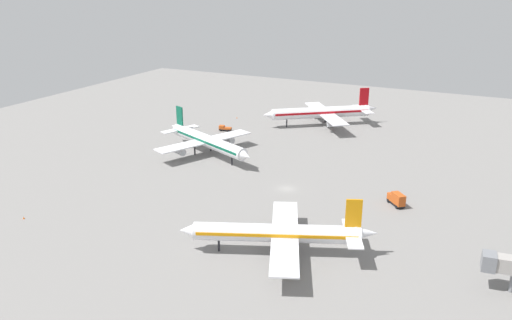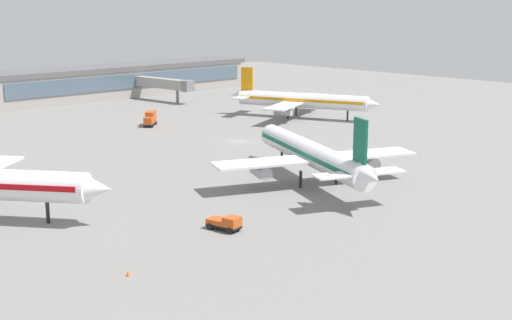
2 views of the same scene
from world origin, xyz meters
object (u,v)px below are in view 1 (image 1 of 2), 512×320
Objects in this scene: airplane_distant at (279,233)px; catering_truck at (397,199)px; airplane_taxiing at (322,112)px; pushback_tractor at (225,128)px; safety_cone_mid_apron at (24,218)px; airplane_at_gate at (207,141)px; safety_cone_near_gate at (237,118)px.

airplane_distant is 37.65m from catering_truck.
pushback_tractor is (-22.80, 28.98, -3.94)m from airplane_taxiing.
pushback_tractor is (72.25, 53.29, -3.42)m from airplane_distant.
safety_cone_mid_apron is (-83.93, 5.62, -0.67)m from pushback_tractor.
airplane_taxiing is at bearing -153.06° from pushback_tractor.
airplane_taxiing is 1.00× the size of airplane_distant.
airplane_taxiing reaches higher than airplane_at_gate.
airplane_distant reaches higher than safety_cone_mid_apron.
pushback_tractor is at bearing 1.06° from airplane_taxiing.
airplane_taxiing is 34.00m from safety_cone_near_gate.
catering_truck is at bearing 12.03° from airplane_at_gate.
airplane_taxiing is 112.30m from safety_cone_mid_apron.
airplane_at_gate is 45.41m from safety_cone_near_gate.
airplane_taxiing reaches higher than airplane_distant.
safety_cone_near_gate is at bearing -28.04° from airplane_taxiing.
airplane_at_gate is 7.24× the size of catering_truck.
airplane_taxiing is (48.71, -20.58, 0.31)m from airplane_at_gate.
safety_cone_near_gate is (89.73, 57.58, -4.09)m from airplane_distant.
airplane_at_gate reaches higher than safety_cone_near_gate.
pushback_tractor is at bearing -76.36° from airplane_distant.
safety_cone_mid_apron is at bearing 179.24° from safety_cone_near_gate.
pushback_tractor is at bearing -166.23° from safety_cone_near_gate.
airplane_at_gate is 1.04× the size of airplane_distant.
catering_truck is (-12.57, -61.33, -2.90)m from airplane_at_gate.
catering_truck is 88.01m from safety_cone_mid_apron.
airplane_taxiing reaches higher than catering_truck.
pushback_tractor is 7.81× the size of safety_cone_near_gate.
pushback_tractor reaches higher than safety_cone_near_gate.
airplane_taxiing is at bearing -80.90° from safety_cone_near_gate.
airplane_distant reaches higher than catering_truck.
catering_truck is at bearing -58.91° from safety_cone_mid_apron.
airplane_at_gate is 64.52m from airplane_distant.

